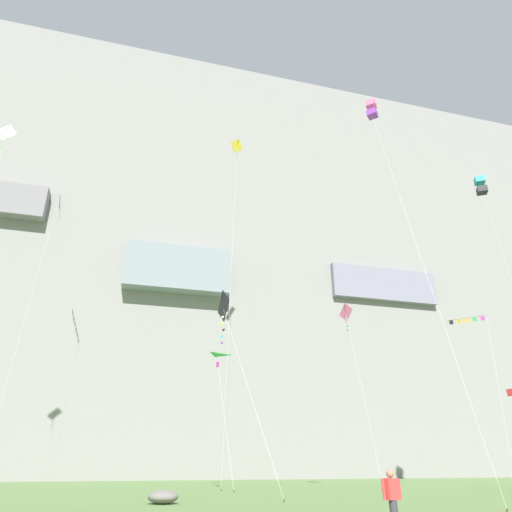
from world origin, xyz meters
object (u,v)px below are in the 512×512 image
spectator_watching_left (393,500)px  kite_box_mid_right (372,111)px  kite_banner_high_left (55,223)px  kite_diamond_front_field (2,149)px  kite_delta_upper_mid (215,365)px  kite_diamond_high_center (224,309)px  kite_diamond_upper_right (348,320)px  boulder_foreground_left (163,497)px  kite_box_mid_left (481,186)px  kite_banner_far_right (473,336)px  kite_diamond_low_left (236,154)px

spectator_watching_left → kite_box_mid_right: size_ratio=0.06×
spectator_watching_left → kite_banner_high_left: bearing=116.4°
kite_diamond_front_field → kite_delta_upper_mid: size_ratio=2.85×
kite_box_mid_right → kite_diamond_high_center: size_ratio=1.95×
spectator_watching_left → kite_delta_upper_mid: 28.32m
kite_diamond_upper_right → kite_box_mid_right: bearing=-101.4°
kite_diamond_upper_right → kite_diamond_front_field: bearing=175.9°
boulder_foreground_left → kite_box_mid_right: size_ratio=0.08×
kite_box_mid_left → kite_diamond_high_center: size_ratio=2.03×
kite_diamond_high_center → boulder_foreground_left: bearing=-126.9°
kite_box_mid_right → kite_box_mid_left: 16.91m
kite_diamond_high_center → kite_diamond_front_field: bearing=164.3°
kite_box_mid_left → kite_diamond_high_center: 27.53m
kite_diamond_upper_right → kite_delta_upper_mid: 12.07m
kite_banner_high_left → kite_banner_far_right: size_ratio=2.14×
kite_box_mid_right → kite_diamond_front_field: bearing=154.0°
kite_banner_high_left → kite_diamond_upper_right: (26.16, -13.66, -12.54)m
kite_banner_far_right → kite_banner_high_left: bearing=156.0°
kite_box_mid_left → spectator_watching_left: bearing=-143.1°
spectator_watching_left → kite_box_mid_left: size_ratio=0.06×
boulder_foreground_left → kite_delta_upper_mid: (4.83, 14.51, 9.28)m
kite_banner_far_right → boulder_foreground_left: bearing=-167.2°
spectator_watching_left → kite_diamond_high_center: size_ratio=0.13×
kite_diamond_front_field → kite_delta_upper_mid: kite_diamond_front_field is taller
kite_diamond_upper_right → kite_banner_far_right: bearing=-13.5°
kite_diamond_high_center → kite_diamond_low_left: (3.09, 11.51, 22.16)m
kite_banner_high_left → boulder_foreground_left: bearing=-61.6°
kite_diamond_upper_right → kite_diamond_front_field: (-28.93, 2.05, 12.98)m
kite_diamond_front_field → spectator_watching_left: bearing=-48.7°
kite_diamond_upper_right → kite_diamond_front_field: size_ratio=0.50×
kite_diamond_high_center → kite_banner_far_right: kite_diamond_high_center is taller
kite_diamond_high_center → spectator_watching_left: bearing=-84.8°
boulder_foreground_left → kite_diamond_front_field: kite_diamond_front_field is taller
kite_diamond_upper_right → kite_diamond_high_center: bearing=-164.4°
kite_diamond_low_left → kite_diamond_front_field: (-21.16, -6.43, -8.27)m
kite_delta_upper_mid → kite_box_mid_right: bearing=-67.1°
spectator_watching_left → kite_box_mid_left: (22.27, 16.69, 24.43)m
kite_diamond_high_center → kite_diamond_front_field: kite_diamond_front_field is taller
kite_banner_far_right → kite_delta_upper_mid: size_ratio=1.30×
kite_banner_far_right → kite_diamond_front_field: kite_diamond_front_field is taller
spectator_watching_left → kite_diamond_upper_right: kite_diamond_upper_right is taller
kite_diamond_upper_right → kite_diamond_front_field: kite_diamond_front_field is taller
spectator_watching_left → kite_diamond_front_field: 38.58m
kite_box_mid_right → kite_diamond_front_field: (-26.71, 13.00, 1.06)m
kite_box_mid_right → kite_box_mid_left: size_ratio=0.96×
kite_box_mid_right → kite_delta_upper_mid: kite_box_mid_right is taller
kite_diamond_front_field → kite_delta_upper_mid: 25.37m
kite_diamond_high_center → kite_diamond_front_field: (-18.07, 5.08, 13.89)m
spectator_watching_left → kite_banner_high_left: size_ratio=0.06×
boulder_foreground_left → kite_banner_far_right: size_ratio=0.16×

